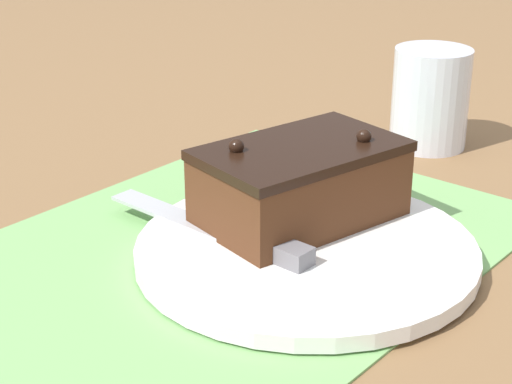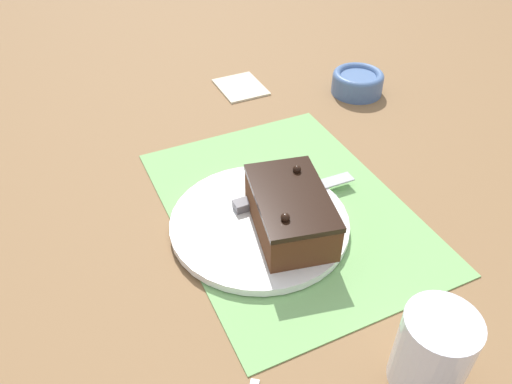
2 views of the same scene
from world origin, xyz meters
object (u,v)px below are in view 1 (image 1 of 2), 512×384
at_px(chocolate_cake, 300,182).
at_px(drinking_glass, 430,98).
at_px(serving_knife, 239,236).
at_px(cake_plate, 306,251).

distance_m(chocolate_cake, drinking_glass, 0.26).
relative_size(chocolate_cake, drinking_glass, 1.72).
distance_m(serving_knife, drinking_glass, 0.32).
bearing_deg(chocolate_cake, cake_plate, -136.03).
relative_size(cake_plate, serving_knife, 1.29).
bearing_deg(cake_plate, chocolate_cake, 43.97).
height_order(cake_plate, chocolate_cake, chocolate_cake).
bearing_deg(serving_knife, cake_plate, -51.39).
xyz_separation_m(cake_plate, drinking_glass, (0.29, 0.06, 0.04)).
relative_size(cake_plate, drinking_glass, 2.54).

